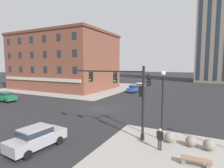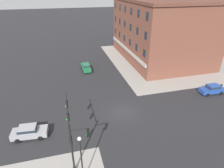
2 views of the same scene
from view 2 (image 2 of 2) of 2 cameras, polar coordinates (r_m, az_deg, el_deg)
ground_plane at (r=29.71m, az=3.26°, el=-8.56°), size 320.00×320.00×0.00m
sidewalk_far_corner at (r=53.88m, az=17.30°, el=7.31°), size 32.00×32.00×0.02m
traffic_signal_main at (r=20.44m, az=-11.90°, el=-14.04°), size 6.78×2.09×6.20m
street_lamp_corner_near at (r=18.84m, az=-9.27°, el=-20.36°), size 0.36×0.36×5.78m
car_main_northbound_far at (r=44.00m, az=-7.84°, el=5.13°), size 4.45×1.98×1.68m
car_cross_eastbound at (r=27.09m, az=-23.67°, el=-12.92°), size 2.16×4.53×1.68m
car_cross_westbound at (r=38.67m, az=27.92°, el=-1.30°), size 2.01×4.46×1.68m
storefront_block_near_corner at (r=51.99m, az=14.30°, el=15.51°), size 26.34×18.18×14.77m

